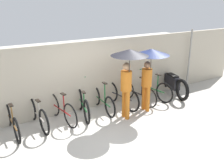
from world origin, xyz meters
TOP-DOWN VIEW (x-y plane):
  - ground_plane at (0.00, 0.00)m, footprint 30.00×30.00m
  - back_wall at (0.00, 2.09)m, footprint 13.64×0.12m
  - parked_bicycle_0 at (-2.37, 1.58)m, footprint 0.44×1.77m
  - parked_bicycle_1 at (-1.69, 1.62)m, footprint 0.44×1.76m
  - parked_bicycle_2 at (-1.02, 1.59)m, footprint 0.45×1.70m
  - parked_bicycle_3 at (-0.34, 1.59)m, footprint 0.54×1.70m
  - parked_bicycle_4 at (0.34, 1.62)m, footprint 0.44×1.71m
  - parked_bicycle_5 at (1.01, 1.62)m, footprint 0.45×1.76m
  - parked_bicycle_6 at (1.69, 1.60)m, footprint 0.44×1.72m
  - parked_bicycle_7 at (2.37, 1.59)m, footprint 0.46×1.69m
  - pedestrian_leading at (0.71, 0.75)m, footprint 1.04×1.04m
  - pedestrian_center at (1.56, 0.87)m, footprint 1.07×1.07m
  - motorcycle at (3.27, 1.62)m, footprint 0.74×2.11m
  - awning_pole at (4.33, 1.87)m, footprint 0.07×0.07m

SIDE VIEW (x-z plane):
  - ground_plane at x=0.00m, z-range 0.00..0.00m
  - parked_bicycle_4 at x=0.34m, z-range -0.16..0.87m
  - parked_bicycle_0 at x=-2.37m, z-range -0.12..0.84m
  - parked_bicycle_6 at x=1.69m, z-range -0.18..0.90m
  - parked_bicycle_3 at x=-0.34m, z-range -0.17..0.92m
  - parked_bicycle_1 at x=-1.69m, z-range -0.17..0.92m
  - parked_bicycle_7 at x=2.37m, z-range -0.13..0.89m
  - parked_bicycle_2 at x=-1.02m, z-range -0.12..0.88m
  - parked_bicycle_5 at x=1.01m, z-range -0.16..0.93m
  - motorcycle at x=3.27m, z-range -0.05..0.90m
  - back_wall at x=0.00m, z-range 0.00..2.17m
  - awning_pole at x=4.33m, z-range 0.00..2.30m
  - pedestrian_center at x=1.56m, z-range 0.60..2.61m
  - pedestrian_leading at x=0.71m, z-range 0.62..2.72m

